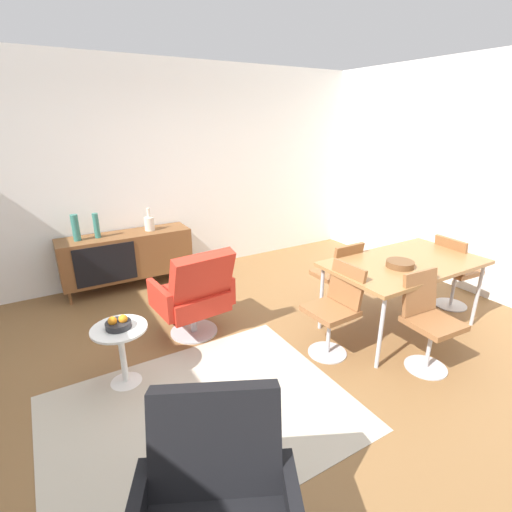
{
  "coord_description": "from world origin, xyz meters",
  "views": [
    {
      "loc": [
        -1.44,
        -2.45,
        2.08
      ],
      "look_at": [
        0.21,
        0.32,
        0.91
      ],
      "focal_mm": 26.48,
      "sensor_mm": 36.0,
      "label": 1
    }
  ],
  "objects_px": {
    "dining_chair_front_left": "(428,318)",
    "side_table_round": "(122,349)",
    "lounge_chair_red": "(195,293)",
    "dining_table": "(404,265)",
    "vase_ceramic_small": "(76,228)",
    "vase_cobalt": "(96,226)",
    "dining_chair_far_end": "(454,269)",
    "fruit_bowl": "(118,324)",
    "armchair_black_shell": "(216,511)",
    "dining_chair_near_window": "(335,307)",
    "wooden_bowl_on_table": "(400,264)",
    "sideboard": "(127,255)",
    "dining_chair_back_left": "(338,275)",
    "vase_sculptural_dark": "(149,223)"
  },
  "relations": [
    {
      "from": "vase_ceramic_small",
      "to": "fruit_bowl",
      "type": "relative_size",
      "value": 1.57
    },
    {
      "from": "dining_chair_far_end",
      "to": "fruit_bowl",
      "type": "bearing_deg",
      "value": 171.38
    },
    {
      "from": "dining_table",
      "to": "lounge_chair_red",
      "type": "bearing_deg",
      "value": 153.73
    },
    {
      "from": "vase_ceramic_small",
      "to": "dining_chair_back_left",
      "type": "height_order",
      "value": "vase_ceramic_small"
    },
    {
      "from": "dining_chair_near_window",
      "to": "lounge_chair_red",
      "type": "height_order",
      "value": "lounge_chair_red"
    },
    {
      "from": "dining_chair_far_end",
      "to": "side_table_round",
      "type": "distance_m",
      "value": 3.61
    },
    {
      "from": "dining_chair_far_end",
      "to": "dining_chair_back_left",
      "type": "bearing_deg",
      "value": 155.88
    },
    {
      "from": "vase_sculptural_dark",
      "to": "dining_table",
      "type": "bearing_deg",
      "value": -53.36
    },
    {
      "from": "sideboard",
      "to": "dining_chair_back_left",
      "type": "distance_m",
      "value": 2.66
    },
    {
      "from": "sideboard",
      "to": "armchair_black_shell",
      "type": "relative_size",
      "value": 1.69
    },
    {
      "from": "vase_ceramic_small",
      "to": "sideboard",
      "type": "bearing_deg",
      "value": -0.2
    },
    {
      "from": "vase_sculptural_dark",
      "to": "vase_cobalt",
      "type": "bearing_deg",
      "value": 180.0
    },
    {
      "from": "vase_ceramic_small",
      "to": "lounge_chair_red",
      "type": "relative_size",
      "value": 0.33
    },
    {
      "from": "vase_cobalt",
      "to": "dining_table",
      "type": "relative_size",
      "value": 0.19
    },
    {
      "from": "vase_ceramic_small",
      "to": "wooden_bowl_on_table",
      "type": "distance_m",
      "value": 3.61
    },
    {
      "from": "vase_cobalt",
      "to": "dining_chair_far_end",
      "type": "distance_m",
      "value": 4.21
    },
    {
      "from": "dining_table",
      "to": "dining_chair_back_left",
      "type": "xyz_separation_m",
      "value": [
        -0.35,
        0.56,
        -0.23
      ]
    },
    {
      "from": "dining_chair_far_end",
      "to": "dining_chair_back_left",
      "type": "xyz_separation_m",
      "value": [
        -1.24,
        0.55,
        0.0
      ]
    },
    {
      "from": "vase_ceramic_small",
      "to": "dining_chair_far_end",
      "type": "relative_size",
      "value": 0.37
    },
    {
      "from": "armchair_black_shell",
      "to": "dining_chair_front_left",
      "type": "bearing_deg",
      "value": 14.98
    },
    {
      "from": "vase_sculptural_dark",
      "to": "dining_chair_far_end",
      "type": "xyz_separation_m",
      "value": [
        2.74,
        -2.49,
        -0.35
      ]
    },
    {
      "from": "wooden_bowl_on_table",
      "to": "dining_table",
      "type": "bearing_deg",
      "value": 23.58
    },
    {
      "from": "dining_chair_far_end",
      "to": "dining_chair_near_window",
      "type": "bearing_deg",
      "value": -179.96
    },
    {
      "from": "sideboard",
      "to": "vase_ceramic_small",
      "type": "relative_size",
      "value": 5.09
    },
    {
      "from": "dining_table",
      "to": "lounge_chair_red",
      "type": "relative_size",
      "value": 1.69
    },
    {
      "from": "dining_chair_near_window",
      "to": "fruit_bowl",
      "type": "height_order",
      "value": "dining_chair_near_window"
    },
    {
      "from": "vase_ceramic_small",
      "to": "dining_chair_back_left",
      "type": "bearing_deg",
      "value": -39.21
    },
    {
      "from": "dining_chair_front_left",
      "to": "side_table_round",
      "type": "height_order",
      "value": "dining_chair_front_left"
    },
    {
      "from": "sideboard",
      "to": "armchair_black_shell",
      "type": "distance_m",
      "value": 3.69
    },
    {
      "from": "vase_ceramic_small",
      "to": "dining_chair_far_end",
      "type": "bearing_deg",
      "value": -34.58
    },
    {
      "from": "lounge_chair_red",
      "to": "armchair_black_shell",
      "type": "distance_m",
      "value": 2.23
    },
    {
      "from": "vase_cobalt",
      "to": "dining_chair_far_end",
      "type": "bearing_deg",
      "value": -36.36
    },
    {
      "from": "dining_chair_near_window",
      "to": "dining_table",
      "type": "bearing_deg",
      "value": -0.17
    },
    {
      "from": "vase_sculptural_dark",
      "to": "dining_chair_back_left",
      "type": "height_order",
      "value": "vase_sculptural_dark"
    },
    {
      "from": "armchair_black_shell",
      "to": "fruit_bowl",
      "type": "xyz_separation_m",
      "value": [
        -0.05,
        1.71,
        0.09
      ]
    },
    {
      "from": "sideboard",
      "to": "wooden_bowl_on_table",
      "type": "relative_size",
      "value": 6.15
    },
    {
      "from": "dining_chair_far_end",
      "to": "armchair_black_shell",
      "type": "bearing_deg",
      "value": -161.55
    },
    {
      "from": "dining_table",
      "to": "fruit_bowl",
      "type": "height_order",
      "value": "dining_table"
    },
    {
      "from": "vase_sculptural_dark",
      "to": "side_table_round",
      "type": "relative_size",
      "value": 0.56
    },
    {
      "from": "vase_cobalt",
      "to": "vase_sculptural_dark",
      "type": "height_order",
      "value": "vase_cobalt"
    },
    {
      "from": "dining_chair_front_left",
      "to": "fruit_bowl",
      "type": "bearing_deg",
      "value": 154.65
    },
    {
      "from": "side_table_round",
      "to": "dining_table",
      "type": "bearing_deg",
      "value": -11.52
    },
    {
      "from": "lounge_chair_red",
      "to": "dining_chair_front_left",
      "type": "bearing_deg",
      "value": -44.1
    },
    {
      "from": "vase_cobalt",
      "to": "dining_chair_front_left",
      "type": "height_order",
      "value": "vase_cobalt"
    },
    {
      "from": "lounge_chair_red",
      "to": "side_table_round",
      "type": "relative_size",
      "value": 1.82
    },
    {
      "from": "sideboard",
      "to": "wooden_bowl_on_table",
      "type": "distance_m",
      "value": 3.27
    },
    {
      "from": "armchair_black_shell",
      "to": "vase_cobalt",
      "type": "bearing_deg",
      "value": 87.77
    },
    {
      "from": "vase_sculptural_dark",
      "to": "vase_ceramic_small",
      "type": "xyz_separation_m",
      "value": [
        -0.86,
        0.0,
        0.06
      ]
    },
    {
      "from": "dining_chair_front_left",
      "to": "side_table_round",
      "type": "distance_m",
      "value": 2.58
    },
    {
      "from": "dining_chair_back_left",
      "to": "armchair_black_shell",
      "type": "bearing_deg",
      "value": -142.82
    }
  ]
}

